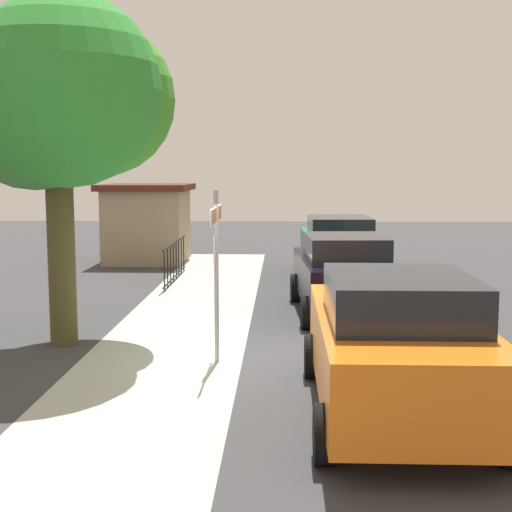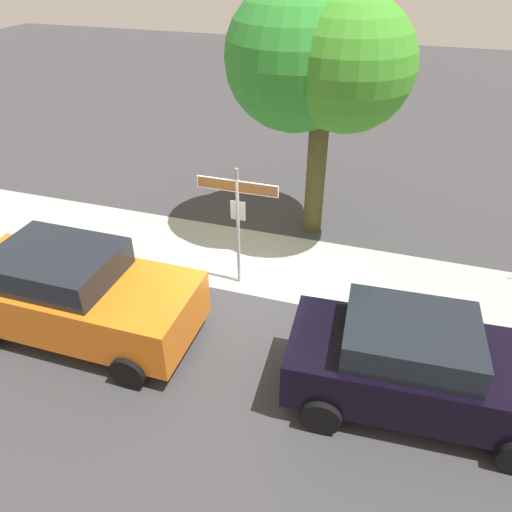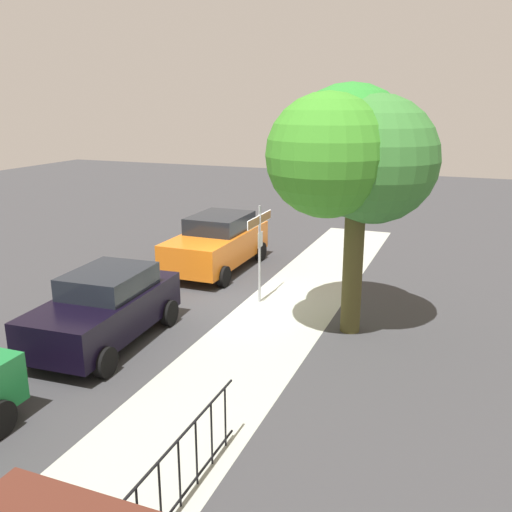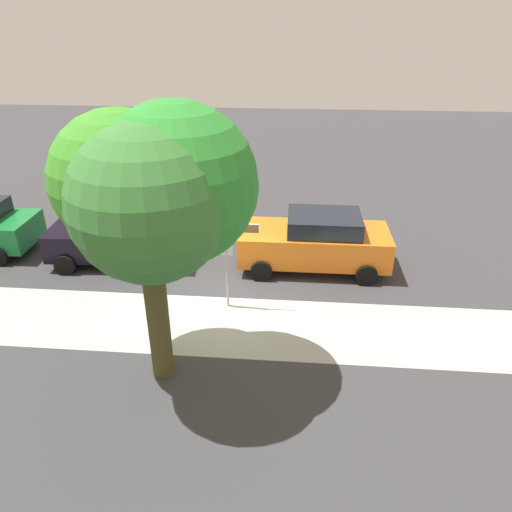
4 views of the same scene
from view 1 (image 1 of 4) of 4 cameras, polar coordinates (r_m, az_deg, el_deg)
The scene contains 9 objects.
ground_plane at distance 11.63m, azimuth -1.06°, elevation -8.19°, with size 60.00×60.00×0.00m, color #38383A.
sidewalk_strip at distance 13.69m, azimuth -6.05°, elevation -5.89°, with size 24.00×2.60×0.00m, color #A9AFA2.
street_sign at distance 11.12m, azimuth -3.20°, elevation 1.07°, with size 1.70×0.07×2.72m.
shade_tree at distance 12.55m, azimuth -15.06°, elevation 12.06°, with size 4.07×3.69×5.84m.
car_orange at distance 8.98m, azimuth 11.07°, elevation -6.88°, with size 4.55×2.12×1.80m.
car_black at distance 15.01m, azimuth 7.01°, elevation -1.42°, with size 4.25×2.19×1.68m.
car_green at distance 20.31m, azimuth 6.59°, elevation 0.82°, with size 4.69×2.21×1.71m.
iron_fence at distance 19.55m, azimuth -6.50°, elevation -0.34°, with size 3.98×0.04×1.07m.
utility_shed at distance 23.65m, azimuth -8.67°, elevation 2.68°, with size 3.08×2.84×2.54m.
Camera 1 is at (-11.21, -0.63, 3.05)m, focal length 50.12 mm.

